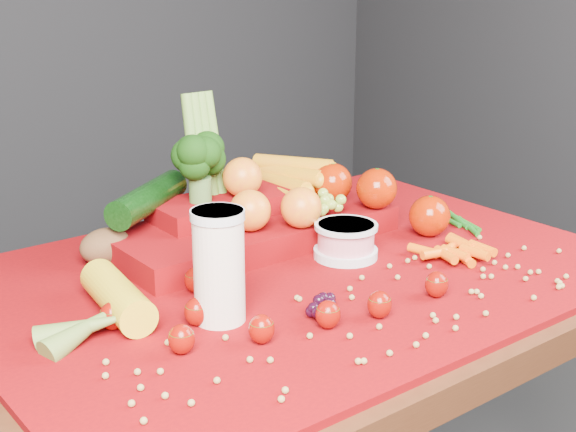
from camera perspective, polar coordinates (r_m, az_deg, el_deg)
table at (r=1.38m, az=0.51°, el=-7.94°), size 1.10×0.80×0.75m
red_cloth at (r=1.34m, az=0.53°, el=-4.05°), size 1.05×0.75×0.01m
milk_glass at (r=1.13m, az=-4.94°, el=-3.29°), size 0.08×0.08×0.16m
yogurt_bowl at (r=1.38m, az=4.14°, el=-1.67°), size 0.11×0.11×0.06m
strawberry_scatter at (r=1.14m, az=-1.75°, el=-6.47°), size 0.48×0.28×0.04m
dark_grape_cluster at (r=1.17m, az=2.41°, el=-6.30°), size 0.06×0.05×0.03m
soybean_scatter at (r=1.19m, az=6.52°, el=-6.42°), size 0.84×0.24×0.01m
corn_ear at (r=1.14m, az=-13.38°, el=-7.01°), size 0.21×0.24×0.06m
potato at (r=1.38m, az=-12.83°, el=-2.11°), size 0.09×0.07×0.06m
baby_carrot_pile at (r=1.42m, az=11.79°, el=-2.18°), size 0.17×0.17×0.03m
green_bean_pile at (r=1.59m, az=12.25°, el=-0.33°), size 0.14×0.12×0.01m
produce_mound at (r=1.45m, az=-1.96°, el=0.52°), size 0.58×0.38×0.27m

